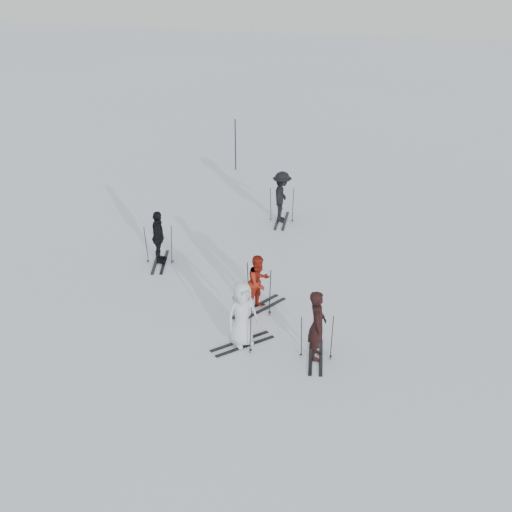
# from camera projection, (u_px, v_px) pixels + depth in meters

# --- Properties ---
(ground) EXTENTS (120.00, 120.00, 0.00)m
(ground) POSITION_uv_depth(u_px,v_px,m) (245.00, 305.00, 17.34)
(ground) COLOR silver
(ground) RESTS_ON ground
(skier_near_dark) EXTENTS (0.53, 0.70, 1.72)m
(skier_near_dark) POSITION_uv_depth(u_px,v_px,m) (317.00, 326.00, 14.73)
(skier_near_dark) COLOR black
(skier_near_dark) RESTS_ON ground
(skier_red) EXTENTS (0.85, 0.92, 1.52)m
(skier_red) POSITION_uv_depth(u_px,v_px,m) (259.00, 283.00, 16.82)
(skier_red) COLOR maroon
(skier_red) RESTS_ON ground
(skier_grey) EXTENTS (0.93, 0.96, 1.66)m
(skier_grey) POSITION_uv_depth(u_px,v_px,m) (242.00, 315.00, 15.24)
(skier_grey) COLOR silver
(skier_grey) RESTS_ON ground
(skier_uphill_left) EXTENTS (0.67, 1.04, 1.64)m
(skier_uphill_left) POSITION_uv_depth(u_px,v_px,m) (158.00, 238.00, 19.31)
(skier_uphill_left) COLOR black
(skier_uphill_left) RESTS_ON ground
(skier_uphill_far) EXTENTS (0.83, 1.24, 1.78)m
(skier_uphill_far) POSITION_uv_depth(u_px,v_px,m) (282.00, 197.00, 22.27)
(skier_uphill_far) COLOR black
(skier_uphill_far) RESTS_ON ground
(skis_near_dark) EXTENTS (1.71, 1.14, 1.15)m
(skis_near_dark) POSITION_uv_depth(u_px,v_px,m) (317.00, 336.00, 14.86)
(skis_near_dark) COLOR black
(skis_near_dark) RESTS_ON ground
(skis_red) EXTENTS (2.03, 1.66, 1.31)m
(skis_red) POSITION_uv_depth(u_px,v_px,m) (259.00, 287.00, 16.87)
(skis_red) COLOR black
(skis_red) RESTS_ON ground
(skis_grey) EXTENTS (1.87, 1.77, 1.23)m
(skis_grey) POSITION_uv_depth(u_px,v_px,m) (242.00, 323.00, 15.33)
(skis_grey) COLOR black
(skis_grey) RESTS_ON ground
(skis_uphill_left) EXTENTS (1.91, 1.39, 1.25)m
(skis_uphill_left) POSITION_uv_depth(u_px,v_px,m) (159.00, 244.00, 19.40)
(skis_uphill_left) COLOR black
(skis_uphill_left) RESTS_ON ground
(skis_uphill_far) EXTENTS (1.87, 1.18, 1.28)m
(skis_uphill_far) POSITION_uv_depth(u_px,v_px,m) (282.00, 204.00, 22.38)
(skis_uphill_far) COLOR black
(skis_uphill_far) RESTS_ON ground
(piste_marker) EXTENTS (0.06, 0.06, 2.21)m
(piste_marker) POSITION_uv_depth(u_px,v_px,m) (235.00, 145.00, 27.46)
(piste_marker) COLOR black
(piste_marker) RESTS_ON ground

